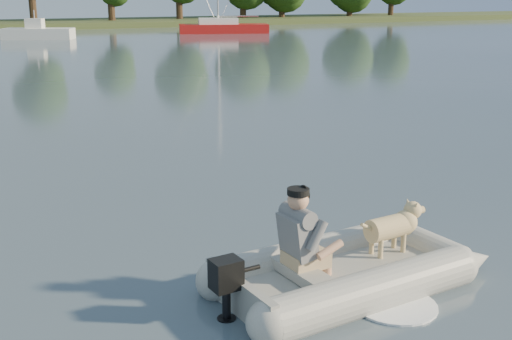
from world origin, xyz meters
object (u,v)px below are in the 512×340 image
motorboat (38,25)px  sailboat (223,28)px  man (299,232)px  dog (388,231)px  dinghy (350,237)px

motorboat → sailboat: (15.13, 0.94, -0.55)m
man → dog: man is taller
dog → motorboat: bearing=82.2°
man → dog: 1.38m
man → sailboat: size_ratio=0.10×
motorboat → man: bearing=-70.0°
dinghy → motorboat: size_ratio=0.88×
dog → sailboat: 48.44m
man → dinghy: bearing=-4.2°
man → sailboat: (17.89, 45.66, -0.33)m
man → dog: bearing=0.0°
dog → motorboat: size_ratio=0.18×
man → motorboat: 44.80m
motorboat → sailboat: bearing=27.1°
dinghy → sailboat: 48.77m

